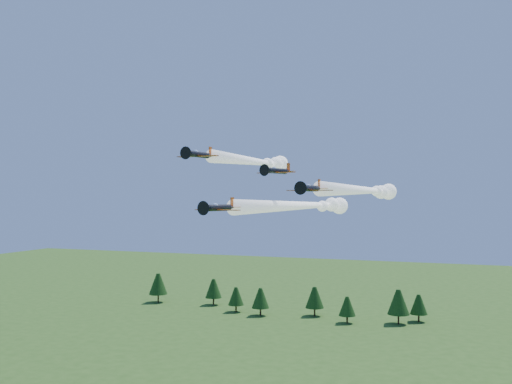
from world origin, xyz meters
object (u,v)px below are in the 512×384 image
(plane_left, at_px, (257,162))
(plane_right, at_px, (365,190))
(plane_lead, at_px, (304,205))
(plane_slot, at_px, (277,171))

(plane_left, xyz_separation_m, plane_right, (23.52, 0.27, -6.36))
(plane_lead, distance_m, plane_left, 17.99)
(plane_lead, height_order, plane_right, plane_right)
(plane_right, distance_m, plane_slot, 22.03)
(plane_right, bearing_deg, plane_slot, -119.42)
(plane_lead, xyz_separation_m, plane_right, (10.59, 8.54, 3.03))
(plane_lead, xyz_separation_m, plane_slot, (-2.60, -8.77, 6.46))
(plane_lead, relative_size, plane_right, 1.02)
(plane_right, bearing_deg, plane_lead, -133.23)
(plane_slot, bearing_deg, plane_lead, 89.24)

